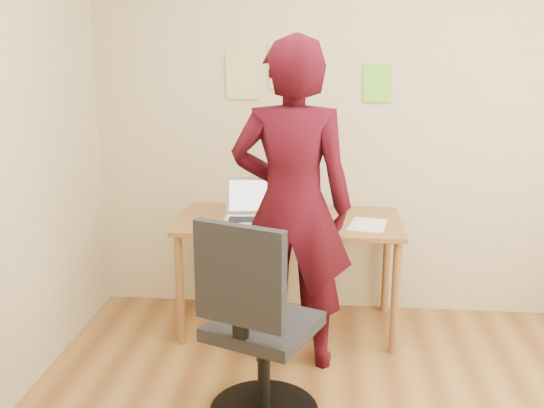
# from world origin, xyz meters

# --- Properties ---
(room) EXTENTS (3.58, 3.58, 2.78)m
(room) POSITION_xyz_m (0.00, 0.00, 1.35)
(room) COLOR brown
(room) RESTS_ON ground
(desk) EXTENTS (1.40, 0.70, 0.74)m
(desk) POSITION_xyz_m (-0.40, 1.38, 0.65)
(desk) COLOR brown
(desk) RESTS_ON ground
(laptop) EXTENTS (0.36, 0.33, 0.25)m
(laptop) POSITION_xyz_m (-0.64, 1.35, 0.79)
(laptop) COLOR #AFAFB6
(laptop) RESTS_ON desk
(paper_sheet) EXTENTS (0.27, 0.34, 0.00)m
(paper_sheet) POSITION_xyz_m (0.09, 1.30, 0.74)
(paper_sheet) COLOR white
(paper_sheet) RESTS_ON desk
(phone) EXTENTS (0.10, 0.14, 0.01)m
(phone) POSITION_xyz_m (-0.17, 1.18, 0.74)
(phone) COLOR black
(phone) RESTS_ON desk
(wall_note_left) EXTENTS (0.21, 0.00, 0.30)m
(wall_note_left) POSITION_xyz_m (-0.74, 1.74, 1.61)
(wall_note_left) COLOR #D6C380
(wall_note_left) RESTS_ON room
(wall_note_mid) EXTENTS (0.21, 0.00, 0.30)m
(wall_note_mid) POSITION_xyz_m (-0.46, 1.74, 1.68)
(wall_note_mid) COLOR #D6C380
(wall_note_mid) RESTS_ON room
(wall_note_right) EXTENTS (0.18, 0.00, 0.24)m
(wall_note_right) POSITION_xyz_m (0.14, 1.74, 1.57)
(wall_note_right) COLOR #72DB31
(wall_note_right) RESTS_ON room
(office_chair) EXTENTS (0.61, 0.62, 1.06)m
(office_chair) POSITION_xyz_m (-0.48, 0.31, 0.45)
(office_chair) COLOR black
(office_chair) RESTS_ON ground
(person) EXTENTS (0.69, 0.46, 1.87)m
(person) POSITION_xyz_m (-0.36, 0.95, 0.94)
(person) COLOR #360711
(person) RESTS_ON ground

